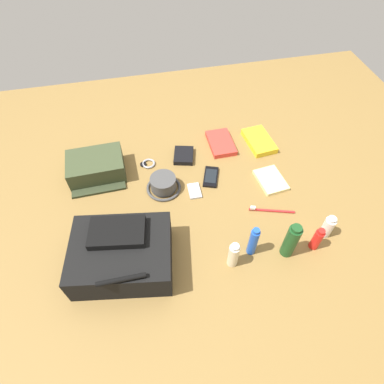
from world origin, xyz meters
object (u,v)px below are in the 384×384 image
at_px(cell_phone, 211,177).
at_px(media_player, 194,191).
at_px(shampoo_bottle, 291,241).
at_px(toothbrush, 269,210).
at_px(lotion_bottle, 233,255).
at_px(sunscreen_spray, 317,239).
at_px(paperback_novel, 259,141).
at_px(wristwatch, 148,164).
at_px(bucket_hat, 163,184).
at_px(notepad, 271,180).
at_px(travel_guidebook, 221,143).
at_px(backpack, 122,254).
at_px(wallet, 184,156).
at_px(toothpaste_tube, 328,227).
at_px(deodorant_spray, 253,242).
at_px(toiletry_pouch, 96,167).

height_order(cell_phone, media_player, cell_phone).
bearing_deg(shampoo_bottle, toothbrush, -91.57).
relative_size(lotion_bottle, toothbrush, 0.69).
relative_size(sunscreen_spray, shampoo_bottle, 0.66).
bearing_deg(paperback_novel, sunscreen_spray, 90.94).
relative_size(media_player, wristwatch, 1.20).
distance_m(lotion_bottle, wristwatch, 0.62).
height_order(bucket_hat, shampoo_bottle, shampoo_bottle).
bearing_deg(bucket_hat, lotion_bottle, 115.28).
height_order(shampoo_bottle, notepad, shampoo_bottle).
height_order(bucket_hat, travel_guidebook, bucket_hat).
distance_m(backpack, media_player, 0.44).
bearing_deg(toothbrush, bucket_hat, -27.38).
bearing_deg(backpack, media_player, -139.57).
bearing_deg(bucket_hat, wallet, -125.78).
height_order(toothpaste_tube, lotion_bottle, lotion_bottle).
height_order(toothpaste_tube, travel_guidebook, toothpaste_tube).
height_order(backpack, wristwatch, backpack).
bearing_deg(travel_guidebook, lotion_bottle, 78.40).
distance_m(deodorant_spray, lotion_bottle, 0.09).
xyz_separation_m(shampoo_bottle, wallet, (0.28, -0.58, -0.07)).
xyz_separation_m(lotion_bottle, travel_guidebook, (-0.13, -0.63, -0.05)).
height_order(backpack, bucket_hat, backpack).
bearing_deg(bucket_hat, backpack, 58.54).
relative_size(paperback_novel, wristwatch, 2.81).
bearing_deg(sunscreen_spray, toiletry_pouch, -34.79).
bearing_deg(wallet, cell_phone, 136.19).
distance_m(media_player, toothbrush, 0.33).
xyz_separation_m(bucket_hat, travel_guidebook, (-0.32, -0.22, -0.02)).
distance_m(bucket_hat, media_player, 0.14).
height_order(lotion_bottle, media_player, lotion_bottle).
relative_size(shampoo_bottle, travel_guidebook, 0.95).
height_order(toiletry_pouch, wristwatch, toiletry_pouch).
bearing_deg(travel_guidebook, cell_phone, 63.09).
bearing_deg(wristwatch, backpack, 73.02).
relative_size(toiletry_pouch, cell_phone, 1.88).
bearing_deg(wallet, toothpaste_tube, 145.24).
bearing_deg(travel_guidebook, toothbrush, 101.98).
xyz_separation_m(toothpaste_tube, shampoo_bottle, (0.18, 0.04, 0.03)).
bearing_deg(toiletry_pouch, travel_guidebook, -173.38).
bearing_deg(toothpaste_tube, travel_guidebook, -65.55).
bearing_deg(deodorant_spray, wristwatch, -58.72).
height_order(toiletry_pouch, shampoo_bottle, shampoo_bottle).
bearing_deg(toothpaste_tube, bucket_hat, -31.85).
bearing_deg(cell_phone, wallet, -58.29).
bearing_deg(backpack, travel_guidebook, -133.73).
relative_size(bucket_hat, lotion_bottle, 1.20).
bearing_deg(shampoo_bottle, notepad, -101.46).
relative_size(toiletry_pouch, lotion_bottle, 1.96).
relative_size(wristwatch, notepad, 0.47).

